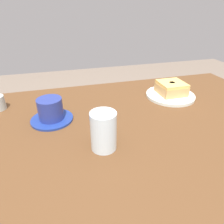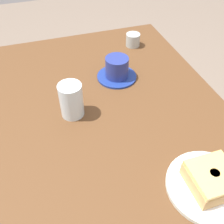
{
  "view_description": "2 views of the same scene",
  "coord_description": "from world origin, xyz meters",
  "px_view_note": "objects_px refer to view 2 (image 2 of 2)",
  "views": [
    {
      "loc": [
        -0.21,
        -0.52,
        1.05
      ],
      "look_at": [
        -0.06,
        0.05,
        0.73
      ],
      "focal_mm": 32.0,
      "sensor_mm": 36.0,
      "label": 1
    },
    {
      "loc": [
        0.47,
        -0.16,
        1.27
      ],
      "look_at": [
        -0.06,
        0.01,
        0.73
      ],
      "focal_mm": 42.28,
      "sensor_mm": 36.0,
      "label": 2
    }
  ],
  "objects_px": {
    "donut_glazed_square": "(212,179)",
    "water_glass": "(71,100)",
    "coffee_cup": "(117,69)",
    "sugar_jar": "(133,40)",
    "plate_glazed_square": "(208,186)"
  },
  "relations": [
    {
      "from": "sugar_jar",
      "to": "donut_glazed_square",
      "type": "bearing_deg",
      "value": -5.91
    },
    {
      "from": "coffee_cup",
      "to": "sugar_jar",
      "type": "xyz_separation_m",
      "value": [
        -0.19,
        0.13,
        -0.01
      ]
    },
    {
      "from": "water_glass",
      "to": "coffee_cup",
      "type": "xyz_separation_m",
      "value": [
        -0.13,
        0.19,
        -0.02
      ]
    },
    {
      "from": "donut_glazed_square",
      "to": "coffee_cup",
      "type": "xyz_separation_m",
      "value": [
        -0.48,
        -0.06,
        -0.0
      ]
    },
    {
      "from": "plate_glazed_square",
      "to": "donut_glazed_square",
      "type": "height_order",
      "value": "donut_glazed_square"
    },
    {
      "from": "plate_glazed_square",
      "to": "sugar_jar",
      "type": "xyz_separation_m",
      "value": [
        -0.67,
        0.07,
        0.02
      ]
    },
    {
      "from": "water_glass",
      "to": "sugar_jar",
      "type": "distance_m",
      "value": 0.46
    },
    {
      "from": "donut_glazed_square",
      "to": "coffee_cup",
      "type": "height_order",
      "value": "coffee_cup"
    },
    {
      "from": "donut_glazed_square",
      "to": "water_glass",
      "type": "bearing_deg",
      "value": -144.07
    },
    {
      "from": "donut_glazed_square",
      "to": "coffee_cup",
      "type": "bearing_deg",
      "value": -172.3
    },
    {
      "from": "donut_glazed_square",
      "to": "coffee_cup",
      "type": "distance_m",
      "value": 0.48
    },
    {
      "from": "plate_glazed_square",
      "to": "sugar_jar",
      "type": "relative_size",
      "value": 3.51
    },
    {
      "from": "donut_glazed_square",
      "to": "water_glass",
      "type": "xyz_separation_m",
      "value": [
        -0.35,
        -0.25,
        0.01
      ]
    },
    {
      "from": "plate_glazed_square",
      "to": "coffee_cup",
      "type": "xyz_separation_m",
      "value": [
        -0.48,
        -0.06,
        0.03
      ]
    },
    {
      "from": "plate_glazed_square",
      "to": "sugar_jar",
      "type": "height_order",
      "value": "sugar_jar"
    }
  ]
}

